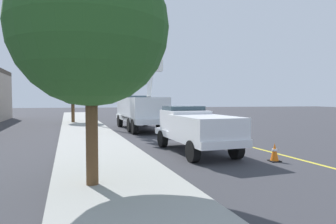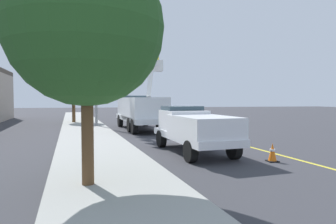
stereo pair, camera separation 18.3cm
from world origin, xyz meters
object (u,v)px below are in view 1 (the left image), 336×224
at_px(utility_bucket_truck, 140,109).
at_px(traffic_signal_mast, 98,58).
at_px(service_pickup_truck, 196,128).
at_px(traffic_cone_mid_front, 188,131).
at_px(passing_minivan, 176,112).
at_px(traffic_cone_leading, 275,152).
at_px(traffic_cone_mid_rear, 151,121).

relative_size(utility_bucket_truck, traffic_signal_mast, 1.07).
relative_size(service_pickup_truck, traffic_cone_mid_front, 7.42).
height_order(passing_minivan, traffic_signal_mast, traffic_signal_mast).
relative_size(utility_bucket_truck, service_pickup_truck, 1.45).
distance_m(traffic_cone_leading, traffic_signal_mast, 15.95).
height_order(traffic_cone_mid_front, traffic_cone_mid_rear, traffic_cone_mid_front).
height_order(utility_bucket_truck, traffic_cone_mid_front, utility_bucket_truck).
relative_size(traffic_cone_mid_rear, traffic_signal_mast, 0.09).
bearing_deg(traffic_cone_mid_rear, traffic_cone_mid_front, -173.53).
distance_m(utility_bucket_truck, service_pickup_truck, 10.52).
distance_m(traffic_cone_mid_rear, traffic_signal_mast, 8.11).
bearing_deg(traffic_cone_mid_front, traffic_signal_mast, 45.89).
xyz_separation_m(passing_minivan, traffic_cone_leading, (-20.77, 0.77, -0.62)).
distance_m(utility_bucket_truck, traffic_cone_leading, 13.43).
xyz_separation_m(service_pickup_truck, traffic_signal_mast, (10.89, 4.69, 4.48)).
bearing_deg(passing_minivan, utility_bucket_truck, 149.57).
height_order(traffic_cone_leading, traffic_cone_mid_front, traffic_cone_mid_front).
bearing_deg(traffic_cone_mid_front, traffic_cone_leading, -169.76).
distance_m(traffic_cone_leading, traffic_cone_mid_rear, 17.49).
distance_m(traffic_cone_mid_front, traffic_signal_mast, 9.58).
bearing_deg(traffic_cone_mid_front, service_pickup_truck, 168.51).
height_order(utility_bucket_truck, service_pickup_truck, utility_bucket_truck).
xyz_separation_m(traffic_cone_leading, traffic_cone_mid_front, (7.67, 1.38, 0.03)).
bearing_deg(traffic_cone_mid_rear, service_pickup_truck, -179.94).
distance_m(service_pickup_truck, traffic_cone_mid_rear, 14.96).
bearing_deg(service_pickup_truck, traffic_signal_mast, 23.31).
bearing_deg(traffic_signal_mast, traffic_cone_leading, -151.65).
bearing_deg(traffic_signal_mast, traffic_cone_mid_rear, -49.06).
relative_size(utility_bucket_truck, traffic_cone_leading, 11.80).
bearing_deg(utility_bucket_truck, traffic_cone_mid_front, -153.56).
distance_m(service_pickup_truck, traffic_cone_mid_front, 5.45).
bearing_deg(traffic_cone_leading, service_pickup_truck, 46.07).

